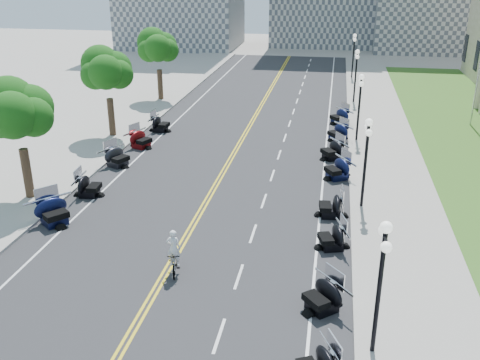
{
  "coord_description": "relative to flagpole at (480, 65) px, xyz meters",
  "views": [
    {
      "loc": [
        6.72,
        -23.41,
        12.54
      ],
      "look_at": [
        2.17,
        2.05,
        2.0
      ],
      "focal_mm": 40.0,
      "sensor_mm": 36.0,
      "label": 1
    }
  ],
  "objects": [
    {
      "name": "lane_dash_9",
      "position": [
        -14.8,
        -10.0,
        -4.99
      ],
      "size": [
        0.12,
        2.0,
        0.0
      ],
      "primitive_type": "cube",
      "color": "white",
      "rests_on": "road"
    },
    {
      "name": "motorcycle_s_6",
      "position": [
        -24.85,
        -19.05,
        -4.32
      ],
      "size": [
        2.08,
        2.08,
        1.36
      ],
      "primitive_type": null,
      "rotation": [
        0.0,
        0.0,
        1.65
      ],
      "color": "black",
      "rests_on": "road"
    },
    {
      "name": "motorcycle_n_4",
      "position": [
        -11.2,
        -27.76,
        -4.32
      ],
      "size": [
        2.74,
        2.74,
        1.36
      ],
      "primitive_type": null,
      "rotation": [
        0.0,
        0.0,
        -0.86
      ],
      "color": "black",
      "rests_on": "road"
    },
    {
      "name": "lawn",
      "position": [
        -0.5,
        -4.0,
        -4.95
      ],
      "size": [
        9.0,
        60.0,
        0.1
      ],
      "primitive_type": "cube",
      "color": "#356023",
      "rests_on": "ground"
    },
    {
      "name": "motorcycle_s_9",
      "position": [
        -24.77,
        -6.08,
        -4.31
      ],
      "size": [
        2.1,
        2.1,
        1.38
      ],
      "primitive_type": null,
      "rotation": [
        0.0,
        0.0,
        1.5
      ],
      "color": "black",
      "rests_on": "road"
    },
    {
      "name": "motorcycle_s_5",
      "position": [
        -25.07,
        -22.73,
        -4.24
      ],
      "size": [
        3.08,
        3.08,
        1.53
      ],
      "primitive_type": null,
      "rotation": [
        0.0,
        0.0,
        0.88
      ],
      "color": "black",
      "rests_on": "road"
    },
    {
      "name": "tree_3",
      "position": [
        -28.0,
        -8.0,
        -0.25
      ],
      "size": [
        4.8,
        4.8,
        9.2
      ],
      "primitive_type": null,
      "color": "#235619",
      "rests_on": "sidewalk_south"
    },
    {
      "name": "street_lamp_1",
      "position": [
        -9.4,
        -30.0,
        -2.4
      ],
      "size": [
        0.5,
        1.2,
        4.9
      ],
      "primitive_type": null,
      "color": "black",
      "rests_on": "sidewalk_north"
    },
    {
      "name": "lane_dash_16",
      "position": [
        -14.8,
        18.0,
        -4.99
      ],
      "size": [
        0.12,
        2.0,
        0.0
      ],
      "primitive_type": "cube",
      "color": "white",
      "rests_on": "road"
    },
    {
      "name": "lane_dash_12",
      "position": [
        -14.8,
        2.0,
        -4.99
      ],
      "size": [
        0.12,
        2.0,
        0.0
      ],
      "primitive_type": "cube",
      "color": "white",
      "rests_on": "road"
    },
    {
      "name": "centerline_yellow_a",
      "position": [
        -18.12,
        -12.0,
        -4.99
      ],
      "size": [
        0.12,
        90.0,
        0.0
      ],
      "primitive_type": "cube",
      "color": "yellow",
      "rests_on": "road"
    },
    {
      "name": "ground",
      "position": [
        -18.0,
        -22.0,
        -5.0
      ],
      "size": [
        160.0,
        160.0,
        0.0
      ],
      "primitive_type": "plane",
      "color": "gray"
    },
    {
      "name": "lane_dash_8",
      "position": [
        -14.8,
        -14.0,
        -4.99
      ],
      "size": [
        0.12,
        2.0,
        0.0
      ],
      "primitive_type": "cube",
      "color": "white",
      "rests_on": "road"
    },
    {
      "name": "motorcycle_n_7",
      "position": [
        -10.77,
        -13.81,
        -4.27
      ],
      "size": [
        2.85,
        2.85,
        1.45
      ],
      "primitive_type": null,
      "rotation": [
        0.0,
        0.0,
        -1.02
      ],
      "color": "black",
      "rests_on": "road"
    },
    {
      "name": "lane_dash_6",
      "position": [
        -14.8,
        -22.0,
        -4.99
      ],
      "size": [
        0.12,
        2.0,
        0.0
      ],
      "primitive_type": "cube",
      "color": "white",
      "rests_on": "road"
    },
    {
      "name": "motorcycle_n_6",
      "position": [
        -11.04,
        -19.32,
        -4.32
      ],
      "size": [
        2.1,
        2.1,
        1.36
      ],
      "primitive_type": null,
      "rotation": [
        0.0,
        0.0,
        -1.49
      ],
      "color": "black",
      "rests_on": "road"
    },
    {
      "name": "motorcycle_n_9",
      "position": [
        -10.81,
        -5.83,
        -4.32
      ],
      "size": [
        2.73,
        2.73,
        1.36
      ],
      "primitive_type": null,
      "rotation": [
        0.0,
        0.0,
        -0.9
      ],
      "color": "black",
      "rests_on": "road"
    },
    {
      "name": "motorcycle_s_8",
      "position": [
        -24.9,
        -10.2,
        -4.3
      ],
      "size": [
        2.62,
        2.62,
        1.4
      ],
      "primitive_type": null,
      "rotation": [
        0.0,
        0.0,
        1.18
      ],
      "color": "#590A0C",
      "rests_on": "road"
    },
    {
      "name": "lane_dash_13",
      "position": [
        -14.8,
        6.0,
        -4.99
      ],
      "size": [
        0.12,
        2.0,
        0.0
      ],
      "primitive_type": "cube",
      "color": "white",
      "rests_on": "road"
    },
    {
      "name": "centerline_yellow_b",
      "position": [
        -17.88,
        -12.0,
        -4.99
      ],
      "size": [
        0.12,
        90.0,
        0.0
      ],
      "primitive_type": "cube",
      "color": "yellow",
      "rests_on": "road"
    },
    {
      "name": "lane_dash_19",
      "position": [
        -14.8,
        30.0,
        -4.99
      ],
      "size": [
        0.12,
        2.0,
        0.0
      ],
      "primitive_type": "cube",
      "color": "white",
      "rests_on": "road"
    },
    {
      "name": "bicycle",
      "position": [
        -17.61,
        -26.15,
        -4.46
      ],
      "size": [
        0.93,
        1.88,
        1.09
      ],
      "primitive_type": "imported",
      "rotation": [
        0.0,
        0.0,
        0.24
      ],
      "color": "#A51414",
      "rests_on": "road"
    },
    {
      "name": "lane_dash_18",
      "position": [
        -14.8,
        26.0,
        -4.99
      ],
      "size": [
        0.12,
        2.0,
        0.0
      ],
      "primitive_type": "cube",
      "color": "white",
      "rests_on": "road"
    },
    {
      "name": "street_lamp_3",
      "position": [
        -9.4,
        -6.0,
        -2.4
      ],
      "size": [
        0.5,
        1.2,
        4.9
      ],
      "primitive_type": null,
      "color": "black",
      "rests_on": "sidewalk_north"
    },
    {
      "name": "motorcycle_n_10",
      "position": [
        -10.72,
        -1.27,
        -4.31
      ],
      "size": [
        2.77,
        2.77,
        1.39
      ],
      "primitive_type": null,
      "rotation": [
        0.0,
        0.0,
        -0.92
      ],
      "color": "black",
      "rests_on": "road"
    },
    {
      "name": "motorcycle_n_5",
      "position": [
        -10.93,
        -22.77,
        -4.36
      ],
      "size": [
        2.3,
        2.3,
        1.28
      ],
      "primitive_type": null,
      "rotation": [
        0.0,
        0.0,
        -1.27
      ],
      "color": "black",
      "rests_on": "road"
    },
    {
      "name": "lane_dash_11",
      "position": [
        -14.8,
        -2.0,
        -4.99
      ],
      "size": [
        0.12,
        2.0,
        0.0
      ],
      "primitive_type": "cube",
      "color": "white",
      "rests_on": "road"
    },
    {
      "name": "lane_dash_17",
      "position": [
        -14.8,
        22.0,
        -4.99
      ],
      "size": [
        0.12,
        2.0,
        0.0
      ],
      "primitive_type": "cube",
      "color": "white",
      "rests_on": "road"
    },
    {
      "name": "motorcycle_s_7",
      "position": [
        -25.12,
        -14.12,
        -4.29
      ],
      "size": [
        2.69,
        2.69,
        1.41
      ],
      "primitive_type": null,
      "rotation": [
        0.0,
        0.0,
        1.13
      ],
      "color": "black",
      "rests_on": "road"
    },
    {
      "name": "street_lamp_4",
      "position": [
        -9.4,
        6.0,
        -2.4
      ],
      "size": [
        0.5,
        1.2,
        4.9
      ],
      "primitive_type": null,
      "color": "black",
      "rests_on": "sidewalk_north"
    },
    {
      "name": "edge_line_north",
      "position": [
        -11.6,
        -12.0,
        -4.99
      ],
      "size": [
        0.12,
        90.0,
        0.0
      ],
      "primitive_type": "cube",
      "color": "white",
      "rests_on": "road"
    },
    {
      "name": "tree_2",
      "position": [
        -28.0,
        -20.0,
        -0.25
      ],
      "size": [
        4.8,
        4.8,
        9.2
      ],
      "primitive_type": null,
      "color": "#235619",
      "rests_on": "sidewalk_south"
    },
    {
      "name": "street_lamp_5",
      "position": [
        -9.4,
        18.0,
        -2.4
      ],
      "size": [
        0.5,
        1.2,
        4.9
      ],
      "primitive_type": null,
      "color": "black",
      "rests_on": "sidewalk_north"
    },
    {
      "name": "road",
      "position": [
        -18.0,
        -12.0,
        -5.0
      ],
      "size": [
        16.0,
        90.0,
        0.01
      ],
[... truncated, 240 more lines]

